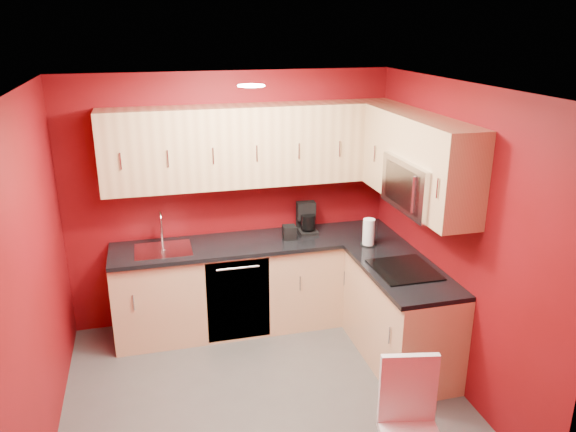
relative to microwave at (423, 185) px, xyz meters
name	(u,v)px	position (x,y,z in m)	size (l,w,h in m)	color
floor	(265,397)	(-1.39, -0.20, -1.66)	(3.20, 3.20, 0.00)	#494745
ceiling	(260,88)	(-1.39, -0.20, 0.84)	(3.20, 3.20, 0.00)	white
wall_back	(231,200)	(-1.39, 1.30, -0.41)	(3.20, 3.20, 0.00)	maroon
wall_front	(324,372)	(-1.39, -1.70, -0.41)	(3.20, 3.20, 0.00)	maroon
wall_left	(33,281)	(-2.99, -0.20, -0.41)	(3.00, 3.00, 0.00)	maroon
wall_right	(454,238)	(0.21, -0.20, -0.41)	(3.00, 3.00, 0.00)	maroon
base_cabinets_back	(258,284)	(-1.19, 1.00, -1.22)	(2.80, 0.60, 0.87)	#DCB07D
base_cabinets_right	(400,316)	(-0.09, 0.05, -1.22)	(0.60, 1.30, 0.87)	#DCB07D
countertop_back	(258,243)	(-1.19, 0.99, -0.77)	(2.80, 0.63, 0.04)	black
countertop_right	(403,271)	(-0.11, 0.04, -0.77)	(0.63, 1.27, 0.04)	black
upper_cabinets_back	(253,145)	(-1.19, 1.13, 0.17)	(2.80, 0.35, 0.75)	tan
upper_cabinets_right	(415,151)	(0.03, 0.24, 0.23)	(0.35, 1.55, 0.75)	tan
microwave	(423,185)	(0.00, 0.00, 0.00)	(0.42, 0.76, 0.42)	silver
cooktop	(404,270)	(-0.11, 0.00, -0.74)	(0.50, 0.55, 0.01)	black
sink	(163,246)	(-2.09, 1.00, -0.72)	(0.52, 0.42, 0.35)	silver
dishwasher_front	(238,300)	(-1.44, 0.71, -1.22)	(0.60, 0.02, 0.82)	black
downlight	(251,86)	(-1.39, 0.10, 0.82)	(0.20, 0.20, 0.01)	white
coffee_maker	(307,218)	(-0.66, 1.08, -0.60)	(0.18, 0.24, 0.31)	black
napkin_holder	(289,232)	(-0.88, 0.97, -0.68)	(0.12, 0.12, 0.13)	black
paper_towel	(369,232)	(-0.19, 0.62, -0.62)	(0.15, 0.15, 0.26)	white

